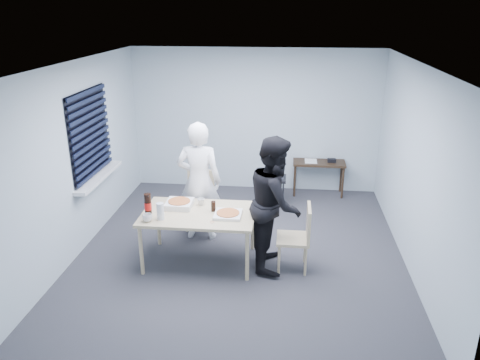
# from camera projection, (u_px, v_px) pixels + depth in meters

# --- Properties ---
(room) EXTENTS (5.00, 5.00, 5.00)m
(room) POSITION_uv_depth(u_px,v_px,m) (93.00, 141.00, 6.76)
(room) COLOR #2C2C30
(room) RESTS_ON ground
(dining_table) EXTENTS (1.48, 0.94, 0.72)m
(dining_table) POSITION_uv_depth(u_px,v_px,m) (199.00, 217.00, 6.16)
(dining_table) COLOR #D1B48D
(dining_table) RESTS_ON ground
(chair_far) EXTENTS (0.42, 0.42, 0.89)m
(chair_far) POSITION_uv_depth(u_px,v_px,m) (200.00, 195.00, 7.27)
(chair_far) COLOR #D1B48D
(chair_far) RESTS_ON ground
(chair_right) EXTENTS (0.42, 0.42, 0.89)m
(chair_right) POSITION_uv_depth(u_px,v_px,m) (300.00, 234.00, 6.03)
(chair_right) COLOR #D1B48D
(chair_right) RESTS_ON ground
(person_white) EXTENTS (0.65, 0.42, 1.77)m
(person_white) POSITION_uv_depth(u_px,v_px,m) (199.00, 182.00, 6.76)
(person_white) COLOR white
(person_white) RESTS_ON ground
(person_black) EXTENTS (0.47, 0.86, 1.77)m
(person_black) POSITION_uv_depth(u_px,v_px,m) (275.00, 203.00, 6.02)
(person_black) COLOR black
(person_black) RESTS_ON ground
(side_table) EXTENTS (0.93, 0.42, 0.62)m
(side_table) POSITION_uv_depth(u_px,v_px,m) (319.00, 166.00, 8.48)
(side_table) COLOR #352417
(side_table) RESTS_ON ground
(stool) EXTENTS (0.38, 0.38, 0.53)m
(stool) POSITION_uv_depth(u_px,v_px,m) (275.00, 183.00, 8.00)
(stool) COLOR black
(stool) RESTS_ON ground
(backpack) EXTENTS (0.30, 0.22, 0.42)m
(backpack) POSITION_uv_depth(u_px,v_px,m) (275.00, 166.00, 7.87)
(backpack) COLOR slate
(backpack) RESTS_ON stool
(pizza_box_a) EXTENTS (0.35, 0.35, 0.09)m
(pizza_box_a) POSITION_uv_depth(u_px,v_px,m) (179.00, 204.00, 6.31)
(pizza_box_a) COLOR white
(pizza_box_a) RESTS_ON dining_table
(pizza_box_b) EXTENTS (0.35, 0.35, 0.05)m
(pizza_box_b) POSITION_uv_depth(u_px,v_px,m) (228.00, 214.00, 6.04)
(pizza_box_b) COLOR white
(pizza_box_b) RESTS_ON dining_table
(mug_a) EXTENTS (0.17, 0.17, 0.10)m
(mug_a) POSITION_uv_depth(u_px,v_px,m) (147.00, 218.00, 5.87)
(mug_a) COLOR silver
(mug_a) RESTS_ON dining_table
(mug_b) EXTENTS (0.10, 0.10, 0.09)m
(mug_b) POSITION_uv_depth(u_px,v_px,m) (201.00, 202.00, 6.36)
(mug_b) COLOR silver
(mug_b) RESTS_ON dining_table
(cola_glass) EXTENTS (0.07, 0.07, 0.14)m
(cola_glass) POSITION_uv_depth(u_px,v_px,m) (213.00, 206.00, 6.16)
(cola_glass) COLOR black
(cola_glass) RESTS_ON dining_table
(soda_bottle) EXTENTS (0.09, 0.09, 0.30)m
(soda_bottle) POSITION_uv_depth(u_px,v_px,m) (148.00, 205.00, 6.01)
(soda_bottle) COLOR black
(soda_bottle) RESTS_ON dining_table
(plastic_cups) EXTENTS (0.12, 0.12, 0.22)m
(plastic_cups) POSITION_uv_depth(u_px,v_px,m) (160.00, 211.00, 5.91)
(plastic_cups) COLOR silver
(plastic_cups) RESTS_ON dining_table
(rubber_band) EXTENTS (0.05, 0.05, 0.00)m
(rubber_band) POSITION_uv_depth(u_px,v_px,m) (212.00, 222.00, 5.86)
(rubber_band) COLOR red
(rubber_band) RESTS_ON dining_table
(papers) EXTENTS (0.31, 0.35, 0.00)m
(papers) POSITION_uv_depth(u_px,v_px,m) (311.00, 161.00, 8.49)
(papers) COLOR white
(papers) RESTS_ON side_table
(black_box) EXTENTS (0.17, 0.13, 0.06)m
(black_box) POSITION_uv_depth(u_px,v_px,m) (332.00, 160.00, 8.42)
(black_box) COLOR black
(black_box) RESTS_ON side_table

